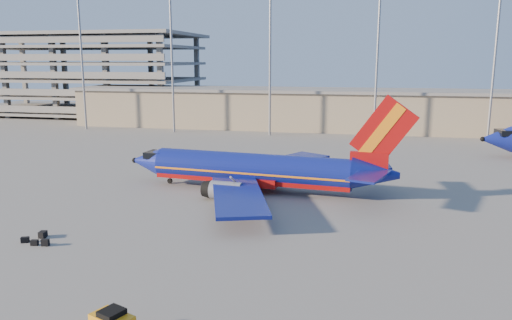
{
  "coord_description": "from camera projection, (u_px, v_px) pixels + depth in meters",
  "views": [
    {
      "loc": [
        13.35,
        -49.73,
        14.6
      ],
      "look_at": [
        2.01,
        1.7,
        4.0
      ],
      "focal_mm": 35.0,
      "sensor_mm": 36.0,
      "label": 1
    }
  ],
  "objects": [
    {
      "name": "luggage_pile",
      "position": [
        39.0,
        239.0,
        40.77
      ],
      "size": [
        2.73,
        2.42,
        0.54
      ],
      "color": "black",
      "rests_on": "ground"
    },
    {
      "name": "light_mast_row",
      "position": [
        323.0,
        44.0,
        92.83
      ],
      "size": [
        101.6,
        1.6,
        28.65
      ],
      "color": "gray",
      "rests_on": "ground"
    },
    {
      "name": "terminal_building",
      "position": [
        350.0,
        109.0,
        105.87
      ],
      "size": [
        122.0,
        16.0,
        8.5
      ],
      "color": "gray",
      "rests_on": "ground"
    },
    {
      "name": "ground",
      "position": [
        234.0,
        199.0,
        53.31
      ],
      "size": [
        220.0,
        220.0,
        0.0
      ],
      "primitive_type": "plane",
      "color": "slate",
      "rests_on": "ground"
    },
    {
      "name": "parking_garage",
      "position": [
        83.0,
        71.0,
        134.98
      ],
      "size": [
        62.0,
        32.0,
        21.4
      ],
      "color": "slate",
      "rests_on": "ground"
    },
    {
      "name": "aircraft_main",
      "position": [
        258.0,
        170.0,
        56.16
      ],
      "size": [
        33.05,
        31.67,
        11.19
      ],
      "rotation": [
        0.0,
        0.0,
        -0.1
      ],
      "color": "navy",
      "rests_on": "ground"
    }
  ]
}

